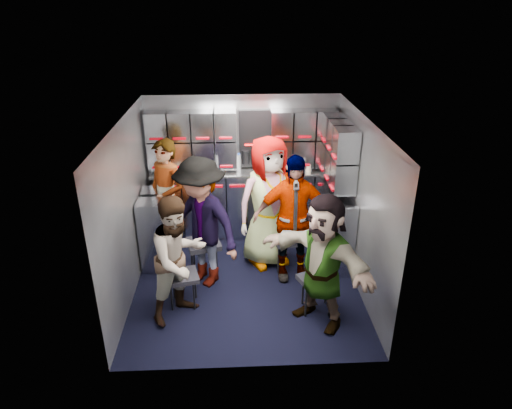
{
  "coord_description": "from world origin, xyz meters",
  "views": [
    {
      "loc": [
        -0.12,
        -4.95,
        3.39
      ],
      "look_at": [
        0.14,
        0.35,
        0.93
      ],
      "focal_mm": 32.0,
      "sensor_mm": 36.0,
      "label": 1
    }
  ],
  "objects_px": {
    "jump_seat_near_left": "(183,278)",
    "attendant_arc_b": "(201,223)",
    "jump_seat_mid_right": "(289,240)",
    "attendant_arc_e": "(322,261)",
    "attendant_standing": "(167,199)",
    "attendant_arc_c": "(268,202)",
    "jump_seat_mid_left": "(204,245)",
    "jump_seat_near_right": "(317,282)",
    "jump_seat_center": "(267,227)",
    "attendant_arc_a": "(179,259)",
    "attendant_arc_d": "(292,219)"
  },
  "relations": [
    {
      "from": "jump_seat_center",
      "to": "attendant_arc_b",
      "type": "distance_m",
      "value": 1.14
    },
    {
      "from": "jump_seat_mid_right",
      "to": "jump_seat_near_right",
      "type": "distance_m",
      "value": 0.94
    },
    {
      "from": "jump_seat_near_left",
      "to": "jump_seat_center",
      "type": "bearing_deg",
      "value": 46.0
    },
    {
      "from": "jump_seat_center",
      "to": "attendant_arc_e",
      "type": "relative_size",
      "value": 0.33
    },
    {
      "from": "attendant_arc_b",
      "to": "attendant_arc_c",
      "type": "distance_m",
      "value": 0.97
    },
    {
      "from": "jump_seat_mid_left",
      "to": "attendant_standing",
      "type": "bearing_deg",
      "value": 132.64
    },
    {
      "from": "jump_seat_mid_right",
      "to": "attendant_arc_c",
      "type": "xyz_separation_m",
      "value": [
        -0.27,
        0.19,
        0.46
      ]
    },
    {
      "from": "jump_seat_near_left",
      "to": "attendant_arc_b",
      "type": "height_order",
      "value": "attendant_arc_b"
    },
    {
      "from": "jump_seat_center",
      "to": "attendant_arc_a",
      "type": "bearing_deg",
      "value": -129.7
    },
    {
      "from": "jump_seat_mid_right",
      "to": "attendant_arc_e",
      "type": "distance_m",
      "value": 1.17
    },
    {
      "from": "jump_seat_center",
      "to": "attendant_arc_c",
      "type": "distance_m",
      "value": 0.5
    },
    {
      "from": "jump_seat_near_left",
      "to": "attendant_standing",
      "type": "height_order",
      "value": "attendant_standing"
    },
    {
      "from": "jump_seat_center",
      "to": "attendant_standing",
      "type": "bearing_deg",
      "value": 175.91
    },
    {
      "from": "attendant_standing",
      "to": "attendant_arc_c",
      "type": "bearing_deg",
      "value": 28.84
    },
    {
      "from": "attendant_arc_b",
      "to": "jump_seat_near_right",
      "type": "bearing_deg",
      "value": 11.42
    },
    {
      "from": "jump_seat_mid_right",
      "to": "attendant_arc_e",
      "type": "height_order",
      "value": "attendant_arc_e"
    },
    {
      "from": "jump_seat_mid_left",
      "to": "attendant_arc_e",
      "type": "bearing_deg",
      "value": -37.23
    },
    {
      "from": "attendant_standing",
      "to": "jump_seat_near_right",
      "type": "bearing_deg",
      "value": 3.43
    },
    {
      "from": "attendant_arc_b",
      "to": "jump_seat_mid_right",
      "type": "bearing_deg",
      "value": 50.68
    },
    {
      "from": "attendant_arc_c",
      "to": "jump_seat_near_right",
      "type": "bearing_deg",
      "value": -88.91
    },
    {
      "from": "jump_seat_mid_left",
      "to": "jump_seat_near_right",
      "type": "xyz_separation_m",
      "value": [
        1.34,
        -0.84,
        -0.04
      ]
    },
    {
      "from": "attendant_arc_a",
      "to": "attendant_arc_d",
      "type": "relative_size",
      "value": 0.89
    },
    {
      "from": "jump_seat_near_right",
      "to": "jump_seat_center",
      "type": "bearing_deg",
      "value": 110.61
    },
    {
      "from": "attendant_arc_e",
      "to": "attendant_arc_c",
      "type": "bearing_deg",
      "value": 157.59
    },
    {
      "from": "jump_seat_center",
      "to": "jump_seat_near_right",
      "type": "height_order",
      "value": "jump_seat_center"
    },
    {
      "from": "jump_seat_mid_left",
      "to": "jump_seat_center",
      "type": "bearing_deg",
      "value": 27.98
    },
    {
      "from": "jump_seat_mid_left",
      "to": "jump_seat_mid_right",
      "type": "height_order",
      "value": "jump_seat_mid_right"
    },
    {
      "from": "attendant_arc_c",
      "to": "attendant_arc_d",
      "type": "distance_m",
      "value": 0.46
    },
    {
      "from": "jump_seat_mid_left",
      "to": "attendant_arc_a",
      "type": "relative_size",
      "value": 0.33
    },
    {
      "from": "jump_seat_mid_left",
      "to": "jump_seat_mid_right",
      "type": "xyz_separation_m",
      "value": [
        1.13,
        0.08,
        0.0
      ]
    },
    {
      "from": "jump_seat_center",
      "to": "attendant_arc_e",
      "type": "distance_m",
      "value": 1.59
    },
    {
      "from": "jump_seat_near_left",
      "to": "attendant_arc_b",
      "type": "xyz_separation_m",
      "value": [
        0.21,
        0.47,
        0.47
      ]
    },
    {
      "from": "attendant_standing",
      "to": "attendant_arc_c",
      "type": "height_order",
      "value": "attendant_arc_c"
    },
    {
      "from": "attendant_arc_a",
      "to": "attendant_arc_c",
      "type": "relative_size",
      "value": 0.83
    },
    {
      "from": "jump_seat_mid_right",
      "to": "attendant_standing",
      "type": "xyz_separation_m",
      "value": [
        -1.63,
        0.47,
        0.41
      ]
    },
    {
      "from": "attendant_standing",
      "to": "attendant_arc_b",
      "type": "height_order",
      "value": "attendant_arc_b"
    },
    {
      "from": "attendant_arc_b",
      "to": "attendant_arc_e",
      "type": "height_order",
      "value": "attendant_arc_b"
    },
    {
      "from": "jump_seat_mid_left",
      "to": "attendant_arc_a",
      "type": "height_order",
      "value": "attendant_arc_a"
    },
    {
      "from": "jump_seat_mid_left",
      "to": "attendant_arc_c",
      "type": "xyz_separation_m",
      "value": [
        0.85,
        0.27,
        0.47
      ]
    },
    {
      "from": "jump_seat_mid_left",
      "to": "jump_seat_center",
      "type": "relative_size",
      "value": 0.94
    },
    {
      "from": "jump_seat_mid_right",
      "to": "attendant_arc_d",
      "type": "xyz_separation_m",
      "value": [
        -0.0,
        -0.18,
        0.4
      ]
    },
    {
      "from": "attendant_standing",
      "to": "attendant_arc_c",
      "type": "xyz_separation_m",
      "value": [
        1.36,
        -0.28,
        0.05
      ]
    },
    {
      "from": "jump_seat_center",
      "to": "jump_seat_near_right",
      "type": "relative_size",
      "value": 1.08
    },
    {
      "from": "jump_seat_center",
      "to": "jump_seat_mid_left",
      "type": "bearing_deg",
      "value": -152.02
    },
    {
      "from": "attendant_arc_a",
      "to": "jump_seat_near_right",
      "type": "bearing_deg",
      "value": -43.94
    },
    {
      "from": "jump_seat_mid_left",
      "to": "attendant_arc_c",
      "type": "bearing_deg",
      "value": 17.75
    },
    {
      "from": "jump_seat_near_right",
      "to": "attendant_arc_b",
      "type": "distance_m",
      "value": 1.56
    },
    {
      "from": "attendant_arc_a",
      "to": "attendant_arc_b",
      "type": "distance_m",
      "value": 0.69
    },
    {
      "from": "attendant_arc_d",
      "to": "attendant_arc_c",
      "type": "bearing_deg",
      "value": 125.29
    },
    {
      "from": "jump_seat_mid_right",
      "to": "attendant_standing",
      "type": "relative_size",
      "value": 0.29
    }
  ]
}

